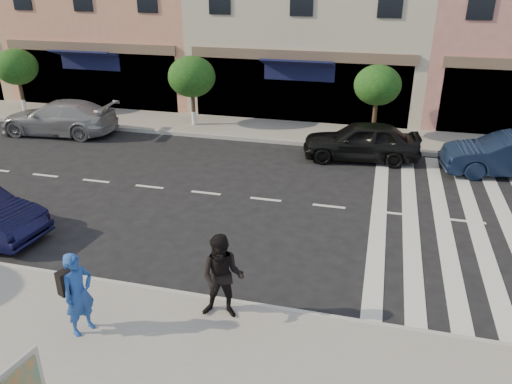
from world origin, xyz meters
name	(u,v)px	position (x,y,z in m)	size (l,w,h in m)	color
ground	(228,266)	(0.00, 0.00, 0.00)	(120.00, 120.00, 0.00)	black
sidewalk_near	(165,374)	(0.00, -3.75, 0.07)	(60.00, 4.50, 0.15)	gray
sidewalk_far	(303,133)	(0.00, 11.00, 0.07)	(60.00, 3.00, 0.15)	gray
street_tree_wa	(16,67)	(-14.00, 10.80, 2.33)	(2.00, 2.00, 3.05)	#473323
street_tree_wb	(192,77)	(-5.00, 10.80, 2.31)	(2.10, 2.10, 3.06)	#473323
street_tree_c	(378,86)	(3.00, 10.80, 2.36)	(1.90, 1.90, 3.04)	#473323
photographer	(79,294)	(-1.97, -3.13, 1.01)	(0.63, 0.41, 1.73)	#22499C
walker	(222,277)	(0.54, -2.00, 1.07)	(0.89, 0.70, 1.84)	black
car_far_left	(59,118)	(-10.36, 8.44, 0.73)	(2.05, 5.05, 1.47)	gray
car_far_mid	(361,141)	(2.63, 8.45, 0.74)	(1.74, 4.33, 1.48)	black
car_far_right	(510,155)	(7.75, 8.15, 0.74)	(1.56, 4.48, 1.48)	black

